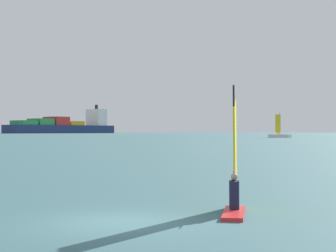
{
  "coord_description": "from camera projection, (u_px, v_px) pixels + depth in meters",
  "views": [
    {
      "loc": [
        -3.62,
        -15.28,
        2.6
      ],
      "look_at": [
        3.89,
        7.28,
        2.82
      ],
      "focal_mm": 58.45,
      "sensor_mm": 36.0,
      "label": 1
    }
  ],
  "objects": [
    {
      "name": "small_sailboat",
      "position": [
        280.0,
        135.0,
        219.97
      ],
      "size": [
        7.05,
        9.44,
        10.59
      ],
      "rotation": [
        0.0,
        0.0,
        5.24
      ],
      "color": "white",
      "rests_on": "ground_plane"
    },
    {
      "name": "cargo_ship",
      "position": [
        63.0,
        126.0,
        681.16
      ],
      "size": [
        145.05,
        102.75,
        37.55
      ],
      "rotation": [
        0.0,
        0.0,
        3.68
      ],
      "color": "navy",
      "rests_on": "ground_plane"
    },
    {
      "name": "windsurfer",
      "position": [
        234.0,
        182.0,
        17.39
      ],
      "size": [
        1.9,
        3.2,
        4.07
      ],
      "rotation": [
        0.0,
        0.0,
        4.23
      ],
      "color": "red",
      "rests_on": "ground_plane"
    },
    {
      "name": "ground_plane",
      "position": [
        119.0,
        222.0,
        15.61
      ],
      "size": [
        4000.0,
        4000.0,
        0.0
      ],
      "primitive_type": "plane",
      "color": "#386066"
    }
  ]
}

